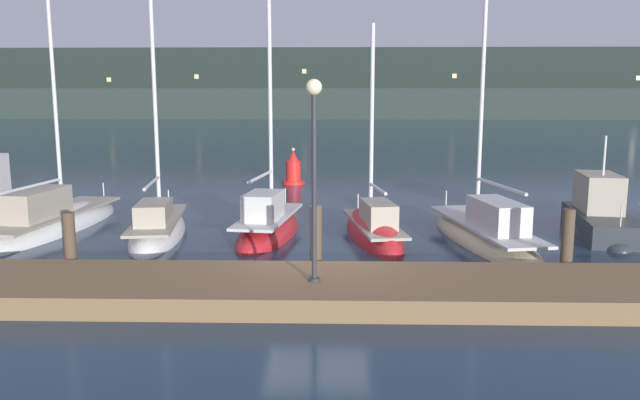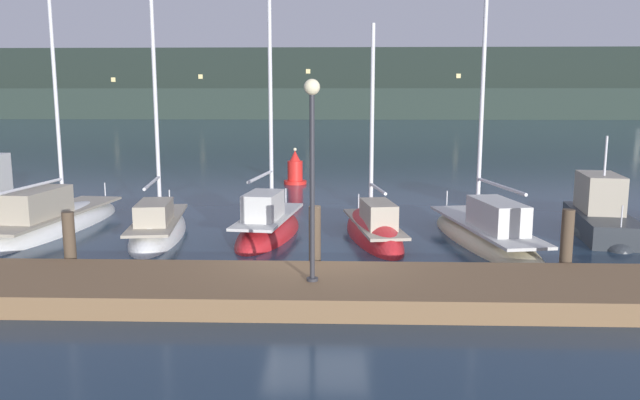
{
  "view_description": "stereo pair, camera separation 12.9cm",
  "coord_description": "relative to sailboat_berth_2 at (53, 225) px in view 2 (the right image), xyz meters",
  "views": [
    {
      "loc": [
        0.45,
        -14.46,
        4.21
      ],
      "look_at": [
        0.0,
        3.43,
        1.2
      ],
      "focal_mm": 35.0,
      "sensor_mm": 36.0,
      "label": 1
    },
    {
      "loc": [
        0.58,
        -14.46,
        4.21
      ],
      "look_at": [
        0.0,
        3.43,
        1.2
      ],
      "focal_mm": 35.0,
      "sensor_mm": 36.0,
      "label": 2
    }
  ],
  "objects": [
    {
      "name": "ground_plane",
      "position": [
        8.52,
        -4.59,
        -0.16
      ],
      "size": [
        400.0,
        400.0,
        0.0
      ],
      "primitive_type": "plane",
      "color": "#1E3347"
    },
    {
      "name": "dock",
      "position": [
        8.52,
        -6.56,
        0.06
      ],
      "size": [
        31.73,
        2.8,
        0.45
      ],
      "primitive_type": "cube",
      "color": "brown",
      "rests_on": "ground"
    },
    {
      "name": "mooring_pile_1",
      "position": [
        2.72,
        -4.91,
        0.59
      ],
      "size": [
        0.28,
        0.28,
        1.51
      ],
      "primitive_type": "cylinder",
      "color": "#4C3D2D",
      "rests_on": "ground"
    },
    {
      "name": "mooring_pile_2",
      "position": [
        8.52,
        -4.91,
        0.68
      ],
      "size": [
        0.28,
        0.28,
        1.69
      ],
      "primitive_type": "cylinder",
      "color": "#4C3D2D",
      "rests_on": "ground"
    },
    {
      "name": "mooring_pile_3",
      "position": [
        14.33,
        -4.91,
        0.66
      ],
      "size": [
        0.28,
        0.28,
        1.64
      ],
      "primitive_type": "cylinder",
      "color": "#4C3D2D",
      "rests_on": "ground"
    },
    {
      "name": "sailboat_berth_2",
      "position": [
        0.0,
        0.0,
        0.0
      ],
      "size": [
        2.63,
        7.74,
        11.6
      ],
      "color": "white",
      "rests_on": "ground"
    },
    {
      "name": "sailboat_berth_3",
      "position": [
        3.6,
        -0.71,
        -0.04
      ],
      "size": [
        2.25,
        5.88,
        9.01
      ],
      "color": "white",
      "rests_on": "ground"
    },
    {
      "name": "sailboat_berth_4",
      "position": [
        6.94,
        -0.65,
        0.01
      ],
      "size": [
        2.19,
        5.25,
        7.94
      ],
      "color": "red",
      "rests_on": "ground"
    },
    {
      "name": "sailboat_berth_5",
      "position": [
        10.12,
        -0.87,
        -0.06
      ],
      "size": [
        2.12,
        5.41,
        7.09
      ],
      "color": "red",
      "rests_on": "ground"
    },
    {
      "name": "sailboat_berth_6",
      "position": [
        13.28,
        -1.44,
        0.02
      ],
      "size": [
        2.73,
        7.18,
        10.83
      ],
      "color": "beige",
      "rests_on": "ground"
    },
    {
      "name": "motorboat_berth_7",
      "position": [
        17.09,
        -0.1,
        0.16
      ],
      "size": [
        2.29,
        4.95,
        3.53
      ],
      "color": "#2D3338",
      "rests_on": "ground"
    },
    {
      "name": "channel_buoy",
      "position": [
        6.95,
        10.6,
        0.46
      ],
      "size": [
        1.09,
        1.09,
        1.74
      ],
      "color": "red",
      "rests_on": "ground"
    },
    {
      "name": "dock_lamppost",
      "position": [
        8.55,
        -6.7,
        3.01
      ],
      "size": [
        0.32,
        0.32,
        4.08
      ],
      "color": "#2D2D33",
      "rests_on": "dock"
    },
    {
      "name": "hillside_backdrop",
      "position": [
        9.23,
        104.6,
        5.77
      ],
      "size": [
        240.0,
        23.0,
        12.89
      ],
      "color": "#1E2823",
      "rests_on": "ground"
    }
  ]
}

